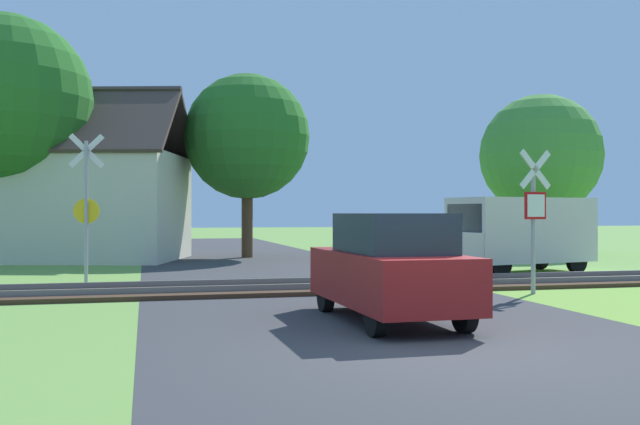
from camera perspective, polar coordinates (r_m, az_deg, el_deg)
ground_plane at (r=9.52m, az=9.57°, el=-10.84°), size 160.00×160.00×0.00m
road_asphalt at (r=11.36m, az=5.51°, el=-9.07°), size 7.65×80.00×0.01m
rail_track at (r=16.64m, az=-0.85°, el=-6.01°), size 60.00×2.60×0.22m
stop_sign_near at (r=16.37m, az=16.76°, el=0.05°), size 0.86×0.22×3.18m
crossing_sign_far at (r=18.95m, az=-18.19°, el=0.90°), size 0.88×0.14×3.80m
house at (r=28.75m, az=-19.44°, el=0.77°), size 9.91×8.06×6.60m
tree_far at (r=32.75m, az=17.24°, el=4.41°), size 5.29×5.29×6.98m
tree_center at (r=29.02m, az=-5.85°, el=6.03°), size 5.05×5.05×7.40m
tree_left at (r=27.99m, az=-23.88°, el=8.25°), size 6.06×6.06×8.87m
mail_truck at (r=21.98m, az=15.46°, el=-1.47°), size 5.17×2.81×2.24m
parked_car at (r=11.78m, az=5.56°, el=-4.38°), size 1.71×4.03×1.78m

